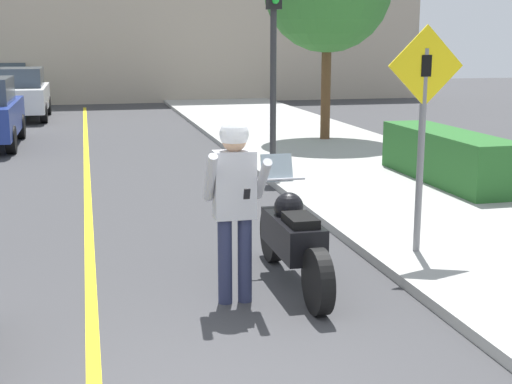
# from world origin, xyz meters

# --- Properties ---
(sidewalk_curb) EXTENTS (4.40, 44.00, 0.12)m
(sidewalk_curb) POSITION_xyz_m (4.80, 4.00, 0.06)
(sidewalk_curb) COLOR #9E9E99
(sidewalk_curb) RESTS_ON ground
(road_center_line) EXTENTS (0.12, 36.00, 0.01)m
(road_center_line) POSITION_xyz_m (-0.60, 6.00, 0.00)
(road_center_line) COLOR yellow
(road_center_line) RESTS_ON ground
(building_backdrop) EXTENTS (28.00, 1.20, 7.25)m
(building_backdrop) POSITION_xyz_m (0.00, 26.00, 3.62)
(building_backdrop) COLOR #B2A38E
(building_backdrop) RESTS_ON ground
(motorcycle) EXTENTS (0.62, 2.36, 1.31)m
(motorcycle) POSITION_xyz_m (1.51, 2.57, 0.51)
(motorcycle) COLOR black
(motorcycle) RESTS_ON ground
(person_biker) EXTENTS (0.59, 0.49, 1.83)m
(person_biker) POSITION_xyz_m (0.80, 2.18, 1.14)
(person_biker) COLOR #282D4C
(person_biker) RESTS_ON ground
(crossing_sign) EXTENTS (0.91, 0.08, 2.62)m
(crossing_sign) POSITION_xyz_m (3.17, 3.03, 1.69)
(crossing_sign) COLOR slate
(crossing_sign) RESTS_ON sidewalk_curb
(traffic_light) EXTENTS (0.26, 0.30, 3.77)m
(traffic_light) POSITION_xyz_m (2.95, 8.84, 2.73)
(traffic_light) COLOR #2D2D30
(traffic_light) RESTS_ON sidewalk_curb
(hedge_row) EXTENTS (0.90, 3.56, 0.88)m
(hedge_row) POSITION_xyz_m (5.60, 6.87, 0.55)
(hedge_row) COLOR #286028
(hedge_row) RESTS_ON sidewalk_curb
(parked_car_white) EXTENTS (1.88, 4.20, 1.68)m
(parked_car_white) POSITION_xyz_m (-2.69, 20.19, 0.86)
(parked_car_white) COLOR black
(parked_car_white) RESTS_ON ground
(parked_car_green) EXTENTS (1.88, 4.20, 1.68)m
(parked_car_green) POSITION_xyz_m (-3.58, 26.46, 0.86)
(parked_car_green) COLOR black
(parked_car_green) RESTS_ON ground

